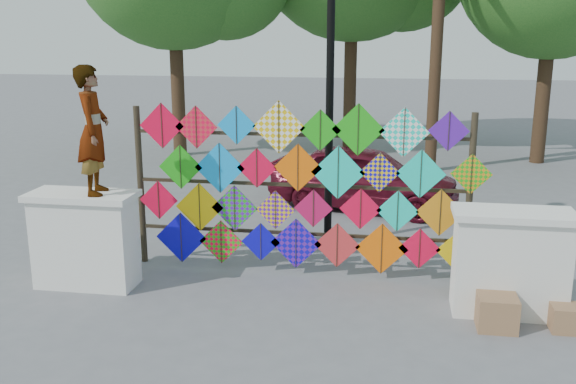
% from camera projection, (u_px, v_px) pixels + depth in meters
% --- Properties ---
extents(ground, '(80.00, 80.00, 0.00)m').
position_uv_depth(ground, '(289.00, 292.00, 8.39)').
color(ground, slate).
rests_on(ground, ground).
extents(parapet_left, '(1.40, 0.65, 1.28)m').
position_uv_depth(parapet_left, '(85.00, 239.00, 8.47)').
color(parapet_left, white).
rests_on(parapet_left, ground).
extents(parapet_right, '(1.40, 0.65, 1.28)m').
position_uv_depth(parapet_right, '(510.00, 262.00, 7.62)').
color(parapet_right, white).
rests_on(parapet_right, ground).
extents(kite_rack, '(4.91, 0.24, 2.42)m').
position_uv_depth(kite_rack, '(301.00, 189.00, 8.79)').
color(kite_rack, '#2C2518').
rests_on(kite_rack, ground).
extents(vendor_woman, '(0.52, 0.67, 1.64)m').
position_uv_depth(vendor_woman, '(93.00, 130.00, 8.08)').
color(vendor_woman, '#99999E').
rests_on(vendor_woman, parapet_left).
extents(sedan, '(3.79, 2.14, 1.22)m').
position_uv_depth(sedan, '(364.00, 177.00, 12.25)').
color(sedan, '#5C0F20').
rests_on(sedan, ground).
extents(lamppost, '(0.28, 0.28, 4.46)m').
position_uv_depth(lamppost, '(330.00, 74.00, 9.61)').
color(lamppost, black).
rests_on(lamppost, ground).
extents(cardboard_box_near, '(0.44, 0.39, 0.39)m').
position_uv_depth(cardboard_box_near, '(497.00, 312.00, 7.31)').
color(cardboard_box_near, '#986949').
rests_on(cardboard_box_near, ground).
extents(cardboard_box_far, '(0.35, 0.33, 0.30)m').
position_uv_depth(cardboard_box_far, '(566.00, 318.00, 7.28)').
color(cardboard_box_far, '#986949').
rests_on(cardboard_box_far, ground).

